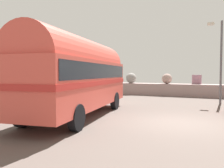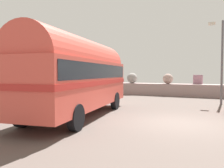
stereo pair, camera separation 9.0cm
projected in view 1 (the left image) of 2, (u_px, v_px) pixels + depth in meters
name	position (u px, v px, depth m)	size (l,w,h in m)	color
ground	(178.00, 123.00, 9.48)	(32.00, 26.00, 0.02)	#574B45
breakwater	(202.00, 89.00, 20.08)	(31.36, 1.96, 2.42)	gray
vintage_coach	(78.00, 73.00, 10.82)	(3.92, 8.88, 3.70)	black
lamp_post	(219.00, 57.00, 15.30)	(0.97, 0.43, 5.51)	#5B5B60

